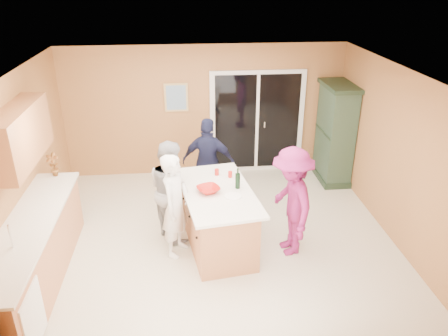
{
  "coord_description": "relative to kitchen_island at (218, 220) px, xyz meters",
  "views": [
    {
      "loc": [
        -0.43,
        -5.82,
        3.88
      ],
      "look_at": [
        0.15,
        0.1,
        1.15
      ],
      "focal_mm": 35.0,
      "sensor_mm": 36.0,
      "label": 1
    }
  ],
  "objects": [
    {
      "name": "floor",
      "position": [
        -0.02,
        0.23,
        -0.44
      ],
      "size": [
        5.5,
        5.5,
        0.0
      ],
      "primitive_type": "plane",
      "color": "beige",
      "rests_on": "ground"
    },
    {
      "name": "ceiling",
      "position": [
        -0.02,
        0.23,
        2.16
      ],
      "size": [
        5.5,
        5.0,
        0.1
      ],
      "primitive_type": "cube",
      "color": "white",
      "rests_on": "wall_back"
    },
    {
      "name": "wall_back",
      "position": [
        -0.02,
        2.73,
        0.86
      ],
      "size": [
        5.5,
        0.1,
        2.6
      ],
      "primitive_type": "cube",
      "color": "tan",
      "rests_on": "ground"
    },
    {
      "name": "wall_front",
      "position": [
        -0.02,
        -2.27,
        0.86
      ],
      "size": [
        5.5,
        0.1,
        2.6
      ],
      "primitive_type": "cube",
      "color": "tan",
      "rests_on": "ground"
    },
    {
      "name": "wall_left",
      "position": [
        -2.77,
        0.23,
        0.86
      ],
      "size": [
        0.1,
        5.0,
        2.6
      ],
      "primitive_type": "cube",
      "color": "tan",
      "rests_on": "ground"
    },
    {
      "name": "wall_right",
      "position": [
        2.73,
        0.23,
        0.86
      ],
      "size": [
        0.1,
        5.0,
        2.6
      ],
      "primitive_type": "cube",
      "color": "tan",
      "rests_on": "ground"
    },
    {
      "name": "left_cabinet_run",
      "position": [
        -2.47,
        -0.82,
        0.02
      ],
      "size": [
        0.65,
        3.05,
        1.24
      ],
      "color": "#C3784C",
      "rests_on": "floor"
    },
    {
      "name": "upper_cabinets",
      "position": [
        -2.6,
        0.03,
        1.43
      ],
      "size": [
        0.35,
        1.6,
        0.75
      ],
      "primitive_type": "cube",
      "color": "#C3784C",
      "rests_on": "wall_left"
    },
    {
      "name": "sliding_door",
      "position": [
        1.03,
        2.69,
        0.61
      ],
      "size": [
        1.9,
        0.07,
        2.1
      ],
      "color": "silver",
      "rests_on": "floor"
    },
    {
      "name": "framed_picture",
      "position": [
        -0.57,
        2.7,
        1.16
      ],
      "size": [
        0.46,
        0.04,
        0.56
      ],
      "color": "tan",
      "rests_on": "wall_back"
    },
    {
      "name": "kitchen_island",
      "position": [
        0.0,
        0.0,
        0.0
      ],
      "size": [
        1.23,
        1.93,
        0.95
      ],
      "rotation": [
        0.0,
        0.0,
        0.15
      ],
      "color": "#C3784C",
      "rests_on": "floor"
    },
    {
      "name": "green_hutch",
      "position": [
        2.47,
        2.13,
        0.5
      ],
      "size": [
        0.56,
        1.06,
        1.94
      ],
      "color": "#1E301F",
      "rests_on": "floor"
    },
    {
      "name": "woman_white",
      "position": [
        -0.61,
        -0.11,
        0.34
      ],
      "size": [
        0.58,
        0.68,
        1.58
      ],
      "primitive_type": "imported",
      "rotation": [
        0.0,
        0.0,
        1.14
      ],
      "color": "white",
      "rests_on": "floor"
    },
    {
      "name": "woman_grey",
      "position": [
        -0.68,
        0.38,
        0.35
      ],
      "size": [
        0.88,
        0.96,
        1.59
      ],
      "primitive_type": "imported",
      "rotation": [
        0.0,
        0.0,
        2.02
      ],
      "color": "#A1A1A4",
      "rests_on": "floor"
    },
    {
      "name": "woman_navy",
      "position": [
        -0.04,
        1.35,
        0.35
      ],
      "size": [
        1.01,
        0.63,
        1.59
      ],
      "primitive_type": "imported",
      "rotation": [
        0.0,
        0.0,
        2.86
      ],
      "color": "#1B213D",
      "rests_on": "floor"
    },
    {
      "name": "woman_magenta",
      "position": [
        1.04,
        -0.22,
        0.38
      ],
      "size": [
        0.73,
        1.13,
        1.65
      ],
      "primitive_type": "imported",
      "rotation": [
        0.0,
        0.0,
        -1.46
      ],
      "color": "#921F6B",
      "rests_on": "floor"
    },
    {
      "name": "serving_bowl",
      "position": [
        -0.13,
        -0.04,
        0.54
      ],
      "size": [
        0.41,
        0.41,
        0.08
      ],
      "primitive_type": "imported",
      "rotation": [
        0.0,
        0.0,
        0.37
      ],
      "color": "red",
      "rests_on": "kitchen_island"
    },
    {
      "name": "tulip_vase",
      "position": [
        -2.47,
        0.75,
        0.69
      ],
      "size": [
        0.22,
        0.17,
        0.38
      ],
      "primitive_type": "imported",
      "rotation": [
        0.0,
        0.0,
        -0.17
      ],
      "color": "red",
      "rests_on": "left_cabinet_run"
    },
    {
      "name": "tumbler_near",
      "position": [
        0.03,
        0.52,
        0.55
      ],
      "size": [
        0.07,
        0.07,
        0.1
      ],
      "primitive_type": "cylinder",
      "rotation": [
        0.0,
        0.0,
        -0.09
      ],
      "color": "red",
      "rests_on": "kitchen_island"
    },
    {
      "name": "tumbler_far",
      "position": [
        0.23,
        0.42,
        0.55
      ],
      "size": [
        0.08,
        0.08,
        0.09
      ],
      "primitive_type": "cylinder",
      "rotation": [
        0.0,
        0.0,
        -0.28
      ],
      "color": "red",
      "rests_on": "kitchen_island"
    },
    {
      "name": "wine_bottle",
      "position": [
        0.3,
        0.05,
        0.63
      ],
      "size": [
        0.07,
        0.07,
        0.32
      ],
      "rotation": [
        0.0,
        0.0,
        0.28
      ],
      "color": "black",
      "rests_on": "kitchen_island"
    },
    {
      "name": "white_plate",
      "position": [
        0.2,
        -0.22,
        0.51
      ],
      "size": [
        0.29,
        0.29,
        0.02
      ],
      "primitive_type": "cylinder",
      "rotation": [
        0.0,
        0.0,
        -0.25
      ],
      "color": "white",
      "rests_on": "kitchen_island"
    }
  ]
}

